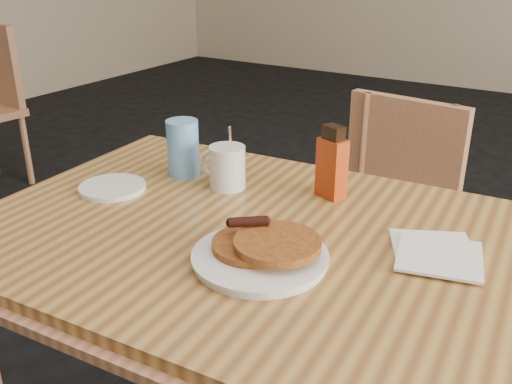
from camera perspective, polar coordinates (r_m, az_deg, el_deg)
main_table at (r=1.20m, az=0.97°, el=-5.84°), size 1.34×0.95×0.75m
chair_main_far at (r=1.87m, az=13.18°, el=-1.95°), size 0.44×0.44×0.86m
pancake_plate at (r=1.07m, az=0.59°, el=-6.07°), size 0.26×0.26×0.07m
coffee_mug at (r=1.38m, az=-2.99°, el=2.59°), size 0.13×0.09×0.16m
syrup_bottle at (r=1.33m, az=7.60°, el=2.74°), size 0.08×0.06×0.17m
napkin_stack at (r=1.14m, az=17.58°, el=-5.83°), size 0.21×0.22×0.01m
blue_tumbler at (r=1.46m, az=-7.31°, el=4.40°), size 0.10×0.10×0.14m
side_saucer at (r=1.42m, az=-14.16°, el=0.45°), size 0.19×0.19×0.01m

